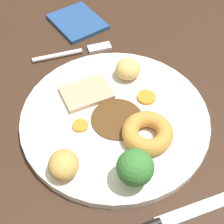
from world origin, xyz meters
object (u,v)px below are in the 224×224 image
(dinner_plate, at_px, (112,119))
(broccoli_floret, at_px, (135,168))
(roast_potato_left, at_px, (128,69))
(carrot_coin_front, at_px, (147,98))
(roast_potato_right, at_px, (64,165))
(carrot_coin_back, at_px, (80,125))
(folded_napkin, at_px, (77,22))
(yorkshire_pudding, at_px, (147,133))
(fork, at_px, (75,52))
(meat_slice_main, at_px, (86,93))

(dinner_plate, relative_size, broccoli_floret, 5.11)
(dinner_plate, xyz_separation_m, roast_potato_left, (-0.07, 0.06, 0.02))
(roast_potato_left, distance_m, carrot_coin_front, 0.06)
(dinner_plate, xyz_separation_m, roast_potato_right, (0.07, -0.10, 0.02))
(dinner_plate, distance_m, carrot_coin_back, 0.05)
(carrot_coin_back, relative_size, broccoli_floret, 0.41)
(roast_potato_left, bearing_deg, roast_potato_right, -47.30)
(roast_potato_left, bearing_deg, folded_napkin, -170.72)
(broccoli_floret, bearing_deg, carrot_coin_front, 148.27)
(dinner_plate, height_order, carrot_coin_front, carrot_coin_front)
(yorkshire_pudding, bearing_deg, fork, -170.15)
(roast_potato_right, height_order, folded_napkin, roast_potato_right)
(dinner_plate, distance_m, meat_slice_main, 0.06)
(meat_slice_main, distance_m, broccoli_floret, 0.17)
(dinner_plate, xyz_separation_m, yorkshire_pudding, (0.06, 0.03, 0.02))
(broccoli_floret, bearing_deg, fork, 179.03)
(carrot_coin_back, bearing_deg, yorkshire_pudding, 57.21)
(meat_slice_main, height_order, carrot_coin_back, meat_slice_main)
(folded_napkin, bearing_deg, carrot_coin_front, 9.00)
(dinner_plate, bearing_deg, meat_slice_main, -158.33)
(meat_slice_main, relative_size, fork, 0.51)
(yorkshire_pudding, relative_size, folded_napkin, 0.69)
(roast_potato_right, relative_size, broccoli_floret, 0.78)
(carrot_coin_front, xyz_separation_m, folded_napkin, (-0.26, -0.04, -0.01))
(yorkshire_pudding, distance_m, broccoli_floret, 0.08)
(roast_potato_left, distance_m, carrot_coin_back, 0.13)
(roast_potato_right, height_order, broccoli_floret, broccoli_floret)
(roast_potato_right, bearing_deg, meat_slice_main, 149.85)
(carrot_coin_front, xyz_separation_m, fork, (-0.17, -0.07, -0.01))
(yorkshire_pudding, xyz_separation_m, fork, (-0.24, -0.04, -0.02))
(carrot_coin_back, height_order, broccoli_floret, broccoli_floret)
(yorkshire_pudding, bearing_deg, folded_napkin, -178.54)
(roast_potato_left, xyz_separation_m, carrot_coin_front, (0.06, 0.01, -0.01))
(dinner_plate, distance_m, roast_potato_right, 0.12)
(carrot_coin_front, relative_size, carrot_coin_back, 1.25)
(dinner_plate, height_order, broccoli_floret, broccoli_floret)
(meat_slice_main, bearing_deg, roast_potato_right, -30.15)
(carrot_coin_back, bearing_deg, carrot_coin_front, 96.82)
(dinner_plate, height_order, roast_potato_right, roast_potato_right)
(yorkshire_pudding, height_order, carrot_coin_front, yorkshire_pudding)
(dinner_plate, xyz_separation_m, meat_slice_main, (-0.06, -0.02, 0.01))
(roast_potato_left, relative_size, broccoli_floret, 0.75)
(roast_potato_right, xyz_separation_m, carrot_coin_front, (-0.08, 0.16, -0.01))
(broccoli_floret, bearing_deg, roast_potato_right, -119.05)
(roast_potato_left, height_order, broccoli_floret, broccoli_floret)
(roast_potato_right, distance_m, carrot_coin_front, 0.18)
(yorkshire_pudding, height_order, roast_potato_left, roast_potato_left)
(yorkshire_pudding, xyz_separation_m, roast_potato_right, (0.01, -0.13, 0.01))
(carrot_coin_front, bearing_deg, yorkshire_pudding, -24.89)
(roast_potato_left, xyz_separation_m, folded_napkin, (-0.20, -0.03, -0.03))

